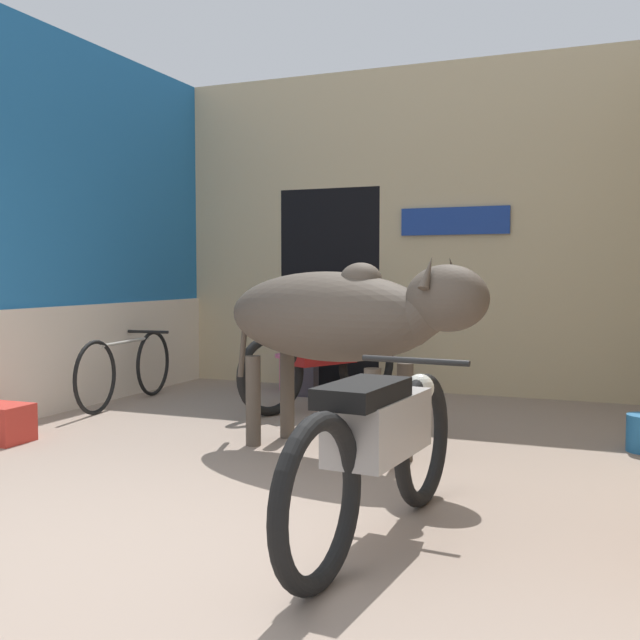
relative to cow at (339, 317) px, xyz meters
The scene contains 9 objects.
ground_plane 2.22m from the cow, 98.77° to the right, with size 30.00×30.00×0.00m, color gray.
wall_left_shopfront 3.08m from the cow, behind, with size 0.25×4.89×3.41m.
wall_back_with_doorway 3.27m from the cow, 101.28° to the left, with size 5.15×0.93×3.41m.
cow is the anchor object (origin of this frame).
motorcycle_near 1.73m from the cow, 63.18° to the right, with size 0.58×1.94×0.81m.
motorcycle_far 1.88m from the cow, 115.52° to the left, with size 0.94×1.73×0.82m.
bicycle 2.88m from the cow, 156.37° to the left, with size 0.44×1.73×0.68m.
shopkeeper_seated 2.63m from the cow, 117.28° to the left, with size 0.37×0.34×1.18m.
plastic_stool 3.02m from the cow, 120.98° to the left, with size 0.30×0.30×0.39m.
Camera 1 is at (2.07, -2.77, 1.25)m, focal length 42.00 mm.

